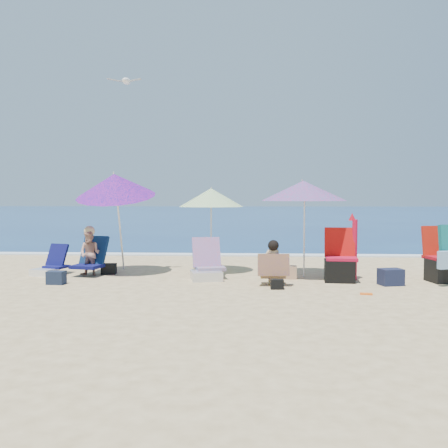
{
  "coord_description": "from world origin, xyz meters",
  "views": [
    {
      "loc": [
        0.22,
        -8.82,
        1.62
      ],
      "look_at": [
        -0.3,
        1.0,
        1.1
      ],
      "focal_mm": 40.16,
      "sensor_mm": 36.0,
      "label": 1
    }
  ],
  "objects_px": {
    "chair_navy": "(50,267)",
    "person_center": "(273,263)",
    "umbrella_turquoise": "(303,191)",
    "camp_chair_right": "(445,261)",
    "person_left": "(90,253)",
    "umbrella_blue": "(115,185)",
    "furled_umbrella": "(354,243)",
    "umbrella_striped": "(211,198)",
    "chair_rainbow": "(207,268)",
    "camp_chair_left": "(340,265)",
    "seagull": "(126,81)"
  },
  "relations": [
    {
      "from": "umbrella_blue",
      "to": "chair_navy",
      "type": "height_order",
      "value": "umbrella_blue"
    },
    {
      "from": "umbrella_striped",
      "to": "camp_chair_right",
      "type": "relative_size",
      "value": 1.65
    },
    {
      "from": "chair_rainbow",
      "to": "chair_navy",
      "type": "bearing_deg",
      "value": 173.5
    },
    {
      "from": "umbrella_striped",
      "to": "umbrella_blue",
      "type": "bearing_deg",
      "value": -169.52
    },
    {
      "from": "camp_chair_right",
      "to": "chair_rainbow",
      "type": "bearing_deg",
      "value": 178.18
    },
    {
      "from": "chair_rainbow",
      "to": "camp_chair_right",
      "type": "xyz_separation_m",
      "value": [
        4.58,
        -0.15,
        0.19
      ]
    },
    {
      "from": "person_left",
      "to": "seagull",
      "type": "relative_size",
      "value": 1.44
    },
    {
      "from": "umbrella_turquoise",
      "to": "chair_navy",
      "type": "height_order",
      "value": "umbrella_turquoise"
    },
    {
      "from": "umbrella_blue",
      "to": "furled_umbrella",
      "type": "xyz_separation_m",
      "value": [
        4.9,
        -0.49,
        -1.16
      ]
    },
    {
      "from": "umbrella_turquoise",
      "to": "camp_chair_right",
      "type": "distance_m",
      "value": 3.03
    },
    {
      "from": "umbrella_striped",
      "to": "person_center",
      "type": "height_order",
      "value": "umbrella_striped"
    },
    {
      "from": "umbrella_turquoise",
      "to": "chair_rainbow",
      "type": "bearing_deg",
      "value": -167.32
    },
    {
      "from": "chair_navy",
      "to": "seagull",
      "type": "bearing_deg",
      "value": 8.46
    },
    {
      "from": "chair_rainbow",
      "to": "person_left",
      "type": "distance_m",
      "value": 2.51
    },
    {
      "from": "umbrella_striped",
      "to": "camp_chair_left",
      "type": "distance_m",
      "value": 3.09
    },
    {
      "from": "chair_navy",
      "to": "umbrella_blue",
      "type": "bearing_deg",
      "value": 8.67
    },
    {
      "from": "camp_chair_right",
      "to": "umbrella_blue",
      "type": "bearing_deg",
      "value": 173.64
    },
    {
      "from": "umbrella_turquoise",
      "to": "camp_chair_left",
      "type": "distance_m",
      "value": 1.69
    },
    {
      "from": "camp_chair_right",
      "to": "furled_umbrella",
      "type": "bearing_deg",
      "value": 171.8
    },
    {
      "from": "furled_umbrella",
      "to": "umbrella_turquoise",
      "type": "bearing_deg",
      "value": 160.68
    },
    {
      "from": "furled_umbrella",
      "to": "person_left",
      "type": "bearing_deg",
      "value": 177.46
    },
    {
      "from": "umbrella_turquoise",
      "to": "chair_navy",
      "type": "relative_size",
      "value": 2.64
    },
    {
      "from": "chair_navy",
      "to": "person_left",
      "type": "relative_size",
      "value": 0.75
    },
    {
      "from": "furled_umbrella",
      "to": "chair_navy",
      "type": "xyz_separation_m",
      "value": [
        -6.25,
        0.29,
        -0.56
      ]
    },
    {
      "from": "person_center",
      "to": "seagull",
      "type": "bearing_deg",
      "value": 157.39
    },
    {
      "from": "umbrella_striped",
      "to": "seagull",
      "type": "xyz_separation_m",
      "value": [
        -1.76,
        -0.34,
        2.44
      ]
    },
    {
      "from": "furled_umbrella",
      "to": "camp_chair_left",
      "type": "xyz_separation_m",
      "value": [
        -0.32,
        -0.22,
        -0.41
      ]
    },
    {
      "from": "umbrella_striped",
      "to": "chair_rainbow",
      "type": "distance_m",
      "value": 1.7
    },
    {
      "from": "furled_umbrella",
      "to": "camp_chair_right",
      "type": "height_order",
      "value": "furled_umbrella"
    },
    {
      "from": "chair_navy",
      "to": "person_center",
      "type": "bearing_deg",
      "value": -12.45
    },
    {
      "from": "chair_navy",
      "to": "camp_chair_right",
      "type": "relative_size",
      "value": 0.69
    },
    {
      "from": "umbrella_turquoise",
      "to": "furled_umbrella",
      "type": "relative_size",
      "value": 1.55
    },
    {
      "from": "umbrella_blue",
      "to": "furled_umbrella",
      "type": "distance_m",
      "value": 5.06
    },
    {
      "from": "chair_rainbow",
      "to": "umbrella_blue",
      "type": "bearing_deg",
      "value": 163.61
    },
    {
      "from": "person_left",
      "to": "seagull",
      "type": "xyz_separation_m",
      "value": [
        0.72,
        0.28,
        3.59
      ]
    },
    {
      "from": "furled_umbrella",
      "to": "chair_rainbow",
      "type": "height_order",
      "value": "furled_umbrella"
    },
    {
      "from": "chair_navy",
      "to": "person_center",
      "type": "distance_m",
      "value": 4.75
    },
    {
      "from": "chair_rainbow",
      "to": "seagull",
      "type": "distance_m",
      "value": 4.27
    },
    {
      "from": "umbrella_turquoise",
      "to": "camp_chair_left",
      "type": "relative_size",
      "value": 1.98
    },
    {
      "from": "umbrella_turquoise",
      "to": "person_left",
      "type": "distance_m",
      "value": 4.59
    },
    {
      "from": "furled_umbrella",
      "to": "chair_rainbow",
      "type": "distance_m",
      "value": 2.95
    },
    {
      "from": "camp_chair_left",
      "to": "person_center",
      "type": "bearing_deg",
      "value": -158.58
    },
    {
      "from": "umbrella_striped",
      "to": "chair_rainbow",
      "type": "bearing_deg",
      "value": -90.44
    },
    {
      "from": "camp_chair_left",
      "to": "person_center",
      "type": "distance_m",
      "value": 1.41
    },
    {
      "from": "umbrella_turquoise",
      "to": "seagull",
      "type": "height_order",
      "value": "seagull"
    },
    {
      "from": "camp_chair_left",
      "to": "seagull",
      "type": "distance_m",
      "value": 5.78
    },
    {
      "from": "person_left",
      "to": "person_center",
      "type": "bearing_deg",
      "value": -14.58
    },
    {
      "from": "chair_navy",
      "to": "person_left",
      "type": "height_order",
      "value": "person_left"
    },
    {
      "from": "chair_navy",
      "to": "person_left",
      "type": "distance_m",
      "value": 0.93
    },
    {
      "from": "umbrella_turquoise",
      "to": "umbrella_blue",
      "type": "relative_size",
      "value": 0.89
    }
  ]
}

